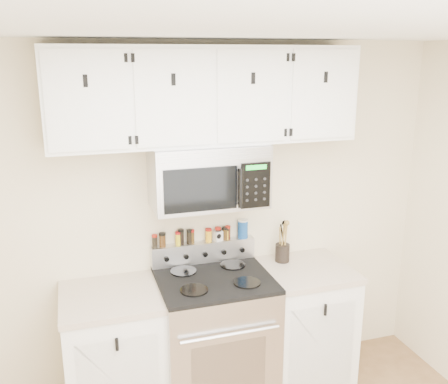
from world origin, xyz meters
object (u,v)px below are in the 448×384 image
object	(u,v)px
range	(215,338)
microwave	(209,175)
utensil_crock	(282,251)
salt_canister	(243,229)

from	to	relation	value
range	microwave	size ratio (longest dim) A/B	1.45
range	utensil_crock	size ratio (longest dim) A/B	3.56
range	microwave	world-z (taller)	microwave
range	utensil_crock	bearing A→B (deg)	17.07
utensil_crock	salt_canister	distance (m)	0.34
microwave	salt_canister	bearing A→B (deg)	27.33
utensil_crock	salt_canister	xyz separation A→B (m)	(-0.28, 0.11, 0.17)
range	utensil_crock	world-z (taller)	utensil_crock
utensil_crock	salt_canister	bearing A→B (deg)	159.14
microwave	salt_canister	size ratio (longest dim) A/B	5.48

